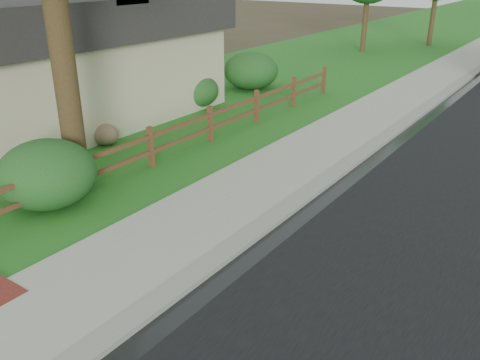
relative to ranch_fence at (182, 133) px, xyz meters
The scene contains 9 objects.
ground 7.37m from the ranch_fence, 60.64° to the right, with size 120.00×120.00×0.00m, color #3D3721.
grass_strip 28.62m from the ranch_fence, 88.40° to the left, with size 1.60×90.00×0.06m, color #285D1A.
lawn_near 28.94m from the ranch_fence, 98.75° to the left, with size 9.00×90.00×0.04m, color #285D1A.
ranch_fence is the anchor object (origin of this frame).
house 7.57m from the ranch_fence, behind, with size 10.60×9.60×4.05m.
boulder 2.50m from the ranch_fence, 164.94° to the right, with size 0.93×0.70×0.62m, color brown.
shrub_b 3.97m from the ranch_fence, 94.33° to the right, with size 2.05×2.05×1.43m, color #1C4F1E.
shrub_c 4.95m from the ranch_fence, 125.88° to the left, with size 1.70×1.70×1.23m, color #1C4F1E.
shrub_d 8.14m from the ranch_fence, 110.89° to the left, with size 2.21×2.21×1.51m, color #1C4F1E.
Camera 1 is at (5.05, -3.29, 4.78)m, focal length 38.00 mm.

